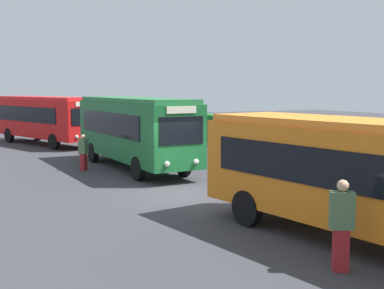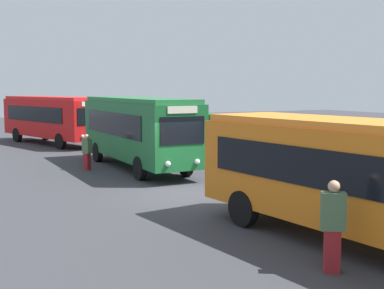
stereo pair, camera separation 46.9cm
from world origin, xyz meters
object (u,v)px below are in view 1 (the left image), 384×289
object	(u,v)px
bus_orange	(359,172)
person_center	(342,223)
bus_red	(45,117)
person_left	(83,151)
bus_green	(134,128)

from	to	relation	value
bus_orange	person_center	size ratio (longest dim) A/B	4.72
bus_red	person_left	size ratio (longest dim) A/B	6.00
bus_green	bus_orange	xyz separation A→B (m)	(13.47, 0.56, -0.16)
person_center	bus_red	bearing A→B (deg)	-148.38
bus_orange	person_left	bearing A→B (deg)	-176.65
bus_red	bus_orange	world-z (taller)	bus_red
person_left	bus_green	bearing A→B (deg)	133.77
person_left	bus_red	bearing A→B (deg)	-124.05
bus_red	bus_green	bearing A→B (deg)	-10.53
bus_orange	bus_green	bearing A→B (deg)	174.39
person_left	person_center	size ratio (longest dim) A/B	0.86
bus_green	person_left	bearing A→B (deg)	-106.67
person_center	bus_green	bearing A→B (deg)	-153.72
bus_green	person_center	bearing A→B (deg)	-5.56
bus_green	bus_orange	distance (m)	13.48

